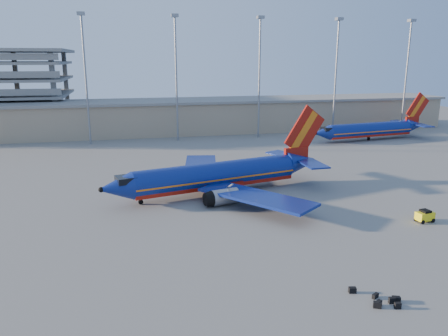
{
  "coord_description": "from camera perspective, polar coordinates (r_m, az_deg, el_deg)",
  "views": [
    {
      "loc": [
        -17.25,
        -56.32,
        19.07
      ],
      "look_at": [
        -3.86,
        1.89,
        4.0
      ],
      "focal_mm": 35.0,
      "sensor_mm": 36.0,
      "label": 1
    }
  ],
  "objects": [
    {
      "name": "ground",
      "position": [
        61.92,
        3.89,
        -3.81
      ],
      "size": [
        220.0,
        220.0,
        0.0
      ],
      "primitive_type": "plane",
      "color": "slate",
      "rests_on": "ground"
    },
    {
      "name": "terminal_building",
      "position": [
        118.45,
        0.45,
        7.0
      ],
      "size": [
        122.0,
        16.0,
        8.5
      ],
      "color": "#9E866D",
      "rests_on": "ground"
    },
    {
      "name": "aircraft_main",
      "position": [
        63.17,
        -0.4,
        -0.98
      ],
      "size": [
        35.06,
        33.32,
        12.06
      ],
      "rotation": [
        0.0,
        0.0,
        0.24
      ],
      "color": "navy",
      "rests_on": "ground"
    },
    {
      "name": "light_mast_row",
      "position": [
        104.72,
        -0.7,
        13.33
      ],
      "size": [
        101.6,
        1.6,
        28.65
      ],
      "color": "gray",
      "rests_on": "ground"
    },
    {
      "name": "baggage_tug",
      "position": [
        57.73,
        24.76,
        -5.67
      ],
      "size": [
        2.23,
        1.52,
        1.5
      ],
      "rotation": [
        0.0,
        0.0,
        0.13
      ],
      "color": "yellow",
      "rests_on": "ground"
    },
    {
      "name": "luggage_pile",
      "position": [
        38.71,
        19.73,
        -15.87
      ],
      "size": [
        3.45,
        3.38,
        0.52
      ],
      "color": "black",
      "rests_on": "ground"
    },
    {
      "name": "aircraft_second",
      "position": [
        110.47,
        18.78,
        4.79
      ],
      "size": [
        32.37,
        12.53,
        10.99
      ],
      "rotation": [
        0.0,
        0.0,
        0.14
      ],
      "color": "navy",
      "rests_on": "ground"
    }
  ]
}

